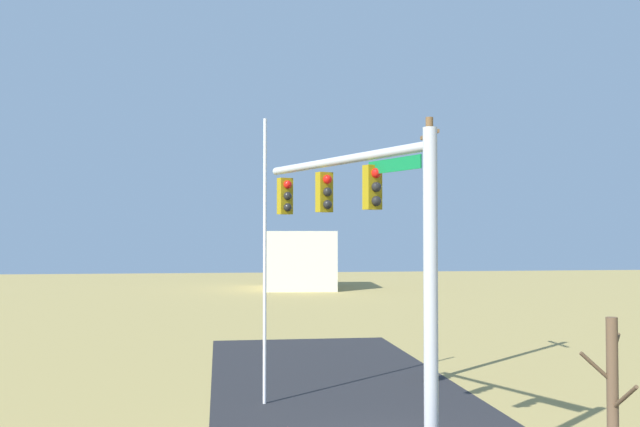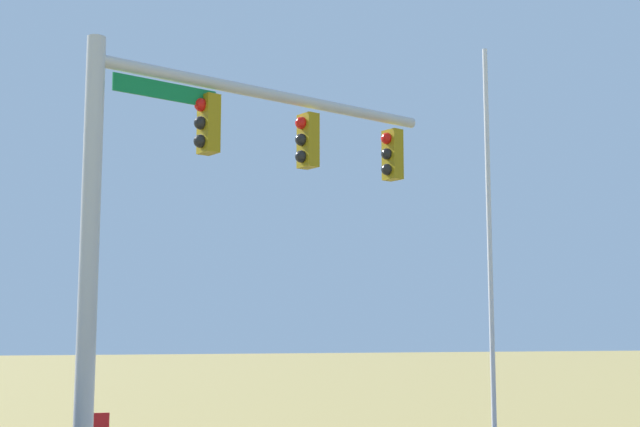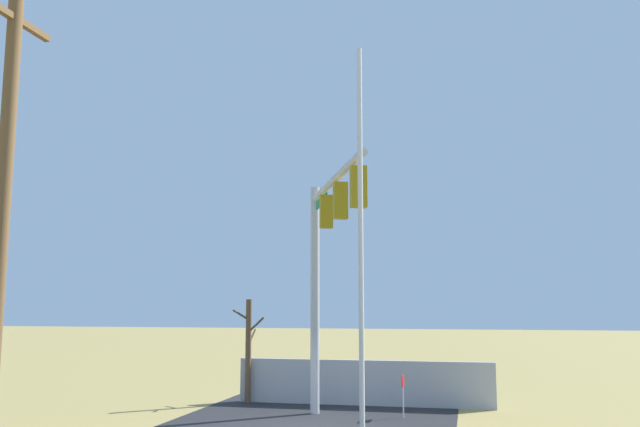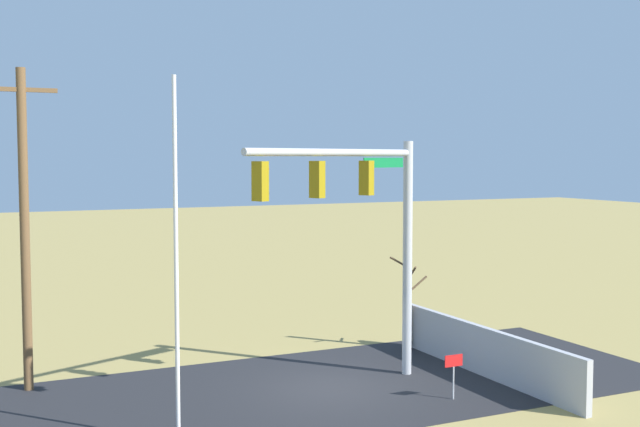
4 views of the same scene
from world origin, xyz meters
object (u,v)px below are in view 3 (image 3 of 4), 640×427
utility_pole (1,224)px  bare_tree (248,349)px  signal_mast (326,246)px  flagpole (361,257)px  open_sign (403,386)px

utility_pole → bare_tree: 12.49m
signal_mast → bare_tree: size_ratio=2.01×
flagpole → bare_tree: 11.15m
bare_tree → open_sign: bearing=-109.3°
signal_mast → utility_pole: (-8.68, 3.84, -0.31)m
signal_mast → open_sign: bearing=-51.5°
signal_mast → utility_pole: utility_pole is taller
signal_mast → open_sign: 4.77m
signal_mast → bare_tree: bearing=44.9°
flagpole → bare_tree: size_ratio=2.40×
bare_tree → utility_pole: bearing=178.2°
open_sign → signal_mast: bearing=128.5°
flagpole → open_sign: (7.55, -0.02, -3.26)m
utility_pole → bare_tree: (12.16, -0.38, -2.84)m
flagpole → utility_pole: utility_pole is taller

